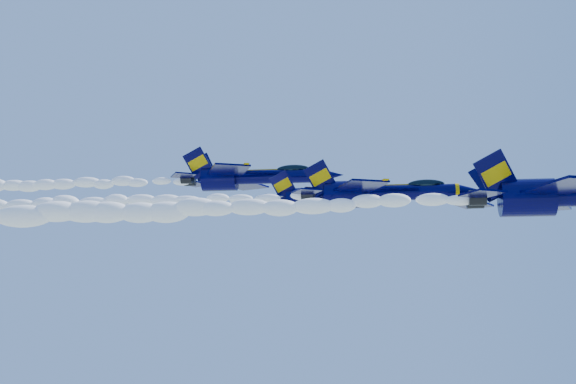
# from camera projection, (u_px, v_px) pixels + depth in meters

# --- Properties ---
(smoke_trail_jet_lead) EXTENTS (38.10, 2.14, 1.92)m
(smoke_trail_jet_lead) POSITION_uv_depth(u_px,v_px,m) (231.00, 208.00, 58.93)
(smoke_trail_jet_lead) COLOR white
(jet_second) EXTENTS (15.75, 12.92, 5.85)m
(jet_second) POSITION_uv_depth(u_px,v_px,m) (379.00, 192.00, 63.30)
(jet_second) COLOR #01002D
(smoke_trail_jet_second) EXTENTS (38.10, 1.75, 1.58)m
(smoke_trail_jet_second) POSITION_uv_depth(u_px,v_px,m) (98.00, 203.00, 66.52)
(smoke_trail_jet_second) COLOR white
(jet_third) EXTENTS (14.97, 12.28, 5.56)m
(jet_third) POSITION_uv_depth(u_px,v_px,m) (332.00, 198.00, 72.74)
(jet_third) COLOR #01002D
(smoke_trail_jet_third) EXTENTS (38.10, 1.67, 1.50)m
(smoke_trail_jet_third) POSITION_uv_depth(u_px,v_px,m) (91.00, 207.00, 75.92)
(smoke_trail_jet_third) COLOR white
(jet_fourth) EXTENTS (19.28, 15.82, 7.17)m
(jet_fourth) POSITION_uv_depth(u_px,v_px,m) (252.00, 177.00, 85.46)
(jet_fourth) COLOR #01002D
(smoke_trail_jet_fourth) EXTENTS (38.10, 2.15, 1.93)m
(smoke_trail_jet_fourth) POSITION_uv_depth(u_px,v_px,m) (34.00, 186.00, 88.86)
(smoke_trail_jet_fourth) COLOR white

